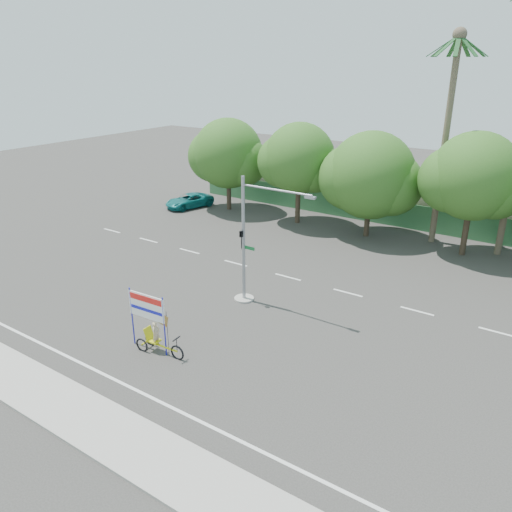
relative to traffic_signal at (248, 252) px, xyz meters
The scene contains 12 objects.
ground 5.40m from the traffic_signal, 61.13° to the right, with size 120.00×120.00×0.00m, color #33302D.
sidewalk_near 12.04m from the traffic_signal, 79.17° to the right, with size 50.00×2.40×0.12m, color gray.
fence 17.76m from the traffic_signal, 82.85° to the left, with size 38.00×0.08×2.00m, color #336B3D.
building_left 23.38m from the traffic_signal, 109.52° to the left, with size 12.00×8.00×4.00m, color beige.
tree_far_left 18.45m from the traffic_signal, 130.22° to the left, with size 7.14×6.00×7.96m.
tree_left 14.99m from the traffic_signal, 109.08° to the left, with size 6.66×5.60×8.07m.
tree_center 14.15m from the traffic_signal, 85.33° to the left, with size 7.62×6.40×7.85m.
tree_right 16.38m from the traffic_signal, 59.83° to the left, with size 6.90×5.80×8.36m.
palm_short 17.56m from the traffic_signal, 69.84° to the left, with size 3.73×3.79×14.45m.
traffic_signal is the anchor object (origin of this frame).
trike_billboard 6.87m from the traffic_signal, 95.75° to the right, with size 3.01×0.72×2.95m.
pickup_truck 19.75m from the traffic_signal, 140.51° to the left, with size 2.03×4.41×1.23m, color #0F6D6E.
Camera 1 is at (12.04, -16.45, 12.56)m, focal length 35.00 mm.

